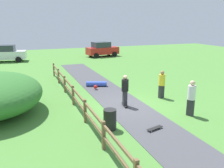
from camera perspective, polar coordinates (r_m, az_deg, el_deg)
ground_plane at (r=13.12m, az=3.19°, el=-5.35°), size 60.00×60.00×0.00m
asphalt_path at (r=13.12m, az=3.19°, el=-5.31°), size 2.40×28.00×0.02m
wooden_fence at (r=12.11m, az=-8.07°, el=-3.87°), size 0.12×18.12×1.10m
trash_bin at (r=10.27m, az=-0.51°, el=-8.52°), size 0.56×0.56×0.90m
skater_riding at (r=12.81m, az=3.15°, el=-1.23°), size 0.44×0.82×1.73m
skater_fallen at (r=16.91m, az=-3.78°, el=-0.02°), size 1.49×1.36×0.36m
skateboard_loose at (r=10.49m, az=10.26°, el=-10.42°), size 0.82×0.40×0.08m
bystander_yellow at (r=14.55m, az=11.89°, el=0.21°), size 0.46×0.46×1.69m
bystander_white at (r=12.16m, az=18.56°, el=-2.85°), size 0.51×0.51×1.79m
parked_car_white at (r=30.09m, az=-24.10°, el=6.74°), size 4.41×2.48×1.92m
parked_car_red at (r=31.71m, az=-2.39°, el=8.36°), size 4.41×2.47×1.92m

